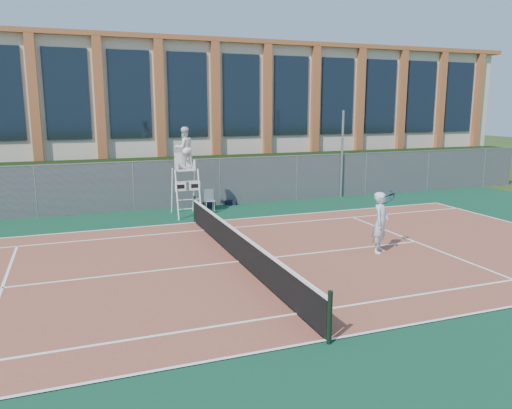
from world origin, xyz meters
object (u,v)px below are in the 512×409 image
object	(u,v)px
steel_pole	(342,154)
umpire_chair	(184,150)
plastic_chair	(209,198)
tennis_player	(381,222)

from	to	relation	value
steel_pole	umpire_chair	size ratio (longest dim) A/B	1.16
umpire_chair	plastic_chair	xyz separation A→B (m)	(1.23, 0.72, -2.23)
steel_pole	tennis_player	xyz separation A→B (m)	(-3.96, -9.34, -1.20)
umpire_chair	tennis_player	bearing A→B (deg)	-59.40
umpire_chair	tennis_player	distance (m)	9.11
plastic_chair	steel_pole	bearing A→B (deg)	7.28
plastic_chair	tennis_player	distance (m)	9.05
tennis_player	umpire_chair	bearing A→B (deg)	120.60
umpire_chair	plastic_chair	world-z (taller)	umpire_chair
umpire_chair	tennis_player	xyz separation A→B (m)	(4.55, -7.69, -1.79)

